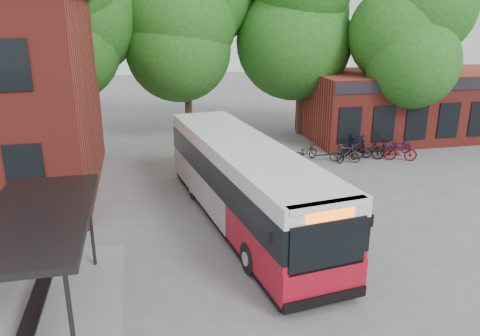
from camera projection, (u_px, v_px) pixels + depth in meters
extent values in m
plane|color=#5F5F61|center=(221.00, 278.00, 13.60)|extent=(100.00, 100.00, 0.00)
imported|color=black|center=(305.00, 152.00, 24.46)|extent=(1.69, 1.12, 0.84)
imported|color=#3A332B|center=(345.00, 153.00, 24.03)|extent=(1.64, 1.08, 0.96)
imported|color=black|center=(347.00, 154.00, 24.14)|extent=(1.70, 1.17, 0.85)
imported|color=#050B3B|center=(356.00, 145.00, 25.42)|extent=(1.89, 0.91, 1.09)
imported|color=black|center=(376.00, 149.00, 24.91)|extent=(1.73, 0.74, 0.88)
imported|color=black|center=(368.00, 150.00, 24.49)|extent=(1.82, 0.95, 1.05)
imported|color=#060D47|center=(397.00, 146.00, 25.56)|extent=(1.68, 0.65, 0.87)
imported|color=#56090C|center=(401.00, 151.00, 24.31)|extent=(1.74, 1.06, 1.01)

